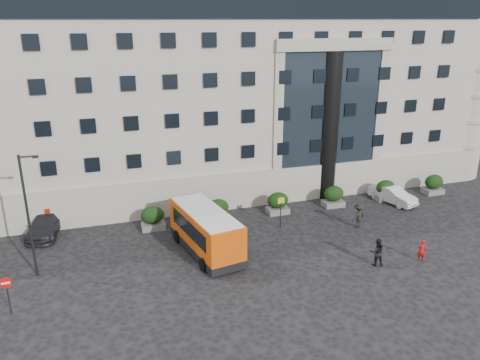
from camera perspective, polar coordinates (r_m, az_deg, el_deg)
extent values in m
plane|color=black|center=(31.10, -1.12, -10.84)|extent=(120.00, 120.00, 0.00)
cube|color=#A09B8E|center=(50.18, -1.71, 11.61)|extent=(44.00, 24.00, 18.00)
cylinder|color=black|center=(42.09, 10.70, 6.38)|extent=(1.80, 1.80, 13.00)
cube|color=#595957|center=(37.15, -10.52, -5.52)|extent=(1.80, 1.20, 0.50)
ellipsoid|color=black|center=(36.78, -10.61, -4.22)|extent=(1.80, 1.26, 1.34)
cube|color=#595957|center=(37.99, -2.71, -4.63)|extent=(1.80, 1.20, 0.50)
ellipsoid|color=black|center=(37.63, -2.73, -3.34)|extent=(1.80, 1.26, 1.34)
cube|color=#595957|center=(39.51, 4.61, -3.71)|extent=(1.80, 1.20, 0.50)
ellipsoid|color=black|center=(39.17, 4.65, -2.47)|extent=(1.80, 1.26, 1.34)
cube|color=#595957|center=(41.63, 11.28, -2.82)|extent=(1.80, 1.20, 0.50)
ellipsoid|color=black|center=(41.30, 11.36, -1.63)|extent=(1.80, 1.26, 1.34)
cube|color=#595957|center=(44.26, 17.22, -1.99)|extent=(1.80, 1.20, 0.50)
ellipsoid|color=black|center=(43.95, 17.33, -0.87)|extent=(1.80, 1.26, 1.34)
cube|color=#595957|center=(47.31, 22.43, -1.24)|extent=(1.80, 1.20, 0.50)
ellipsoid|color=black|center=(47.03, 22.57, -0.19)|extent=(1.80, 1.26, 1.34)
cylinder|color=#262628|center=(31.42, -24.40, -4.21)|extent=(0.16, 0.16, 8.00)
cylinder|color=#262628|center=(30.16, -24.54, 2.61)|extent=(0.90, 0.12, 0.12)
cube|color=black|center=(30.11, -23.69, 2.61)|extent=(0.35, 0.18, 0.14)
cylinder|color=#262628|center=(36.42, 4.98, -4.05)|extent=(0.08, 0.08, 2.50)
cube|color=yellow|center=(36.02, 5.02, -2.51)|extent=(0.50, 0.06, 0.45)
cylinder|color=#262628|center=(29.27, -26.39, -12.62)|extent=(0.08, 0.08, 2.20)
cylinder|color=red|center=(28.79, -26.67, -11.14)|extent=(0.64, 0.05, 0.64)
cube|color=white|center=(28.75, -26.68, -11.18)|extent=(0.45, 0.04, 0.10)
cube|color=#CF4B09|center=(32.57, -4.21, -5.88)|extent=(3.84, 7.67, 2.49)
cube|color=black|center=(33.16, -4.15, -7.99)|extent=(3.88, 7.72, 0.55)
cube|color=black|center=(32.47, -4.22, -5.48)|extent=(3.59, 6.10, 1.10)
cube|color=silver|center=(32.09, -4.26, -3.95)|extent=(3.64, 7.29, 0.18)
cylinder|color=black|center=(30.82, -4.49, -10.23)|extent=(0.44, 0.94, 0.90)
cylinder|color=black|center=(31.77, -0.30, -9.22)|extent=(0.44, 0.94, 0.90)
cylinder|color=black|center=(34.70, -7.66, -6.83)|extent=(0.44, 0.94, 0.90)
cylinder|color=black|center=(35.54, -3.86, -6.04)|extent=(0.44, 0.94, 0.90)
cube|color=maroon|center=(41.55, -22.28, -2.19)|extent=(2.83, 3.75, 2.34)
cube|color=maroon|center=(39.54, -23.20, -3.97)|extent=(2.33, 1.91, 1.59)
cube|color=black|center=(38.85, -23.54, -3.89)|extent=(1.76, 0.50, 0.75)
cylinder|color=black|center=(40.21, -24.42, -4.82)|extent=(0.41, 0.82, 0.78)
cylinder|color=black|center=(39.56, -21.61, -4.82)|extent=(0.41, 0.82, 0.78)
cylinder|color=black|center=(42.90, -23.13, -3.17)|extent=(0.41, 0.82, 0.78)
cylinder|color=black|center=(42.29, -20.49, -3.14)|extent=(0.41, 0.82, 0.78)
imported|color=black|center=(38.47, -22.65, -5.06)|extent=(2.88, 5.38, 1.48)
imported|color=silver|center=(43.63, 18.14, -1.72)|extent=(2.80, 4.67, 1.45)
imported|color=#A11016|center=(33.98, 21.26, -8.00)|extent=(0.67, 0.55, 1.58)
imported|color=black|center=(32.42, 16.37, -8.43)|extent=(1.11, 0.98, 1.92)
imported|color=black|center=(37.65, 14.23, -4.23)|extent=(1.46, 1.16, 1.97)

